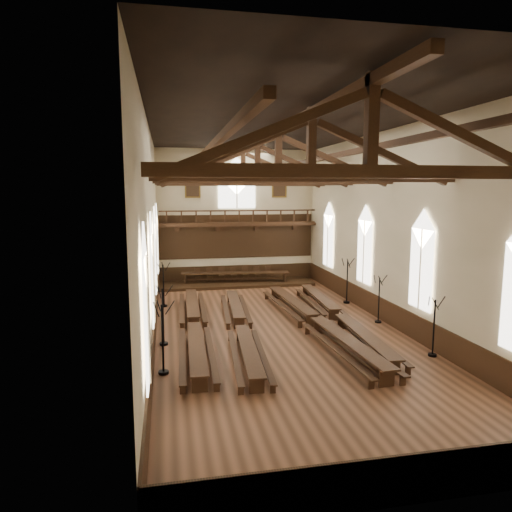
# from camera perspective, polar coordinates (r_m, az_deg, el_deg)

# --- Properties ---
(ground) EXTENTS (26.00, 26.00, 0.00)m
(ground) POSITION_cam_1_polar(r_m,az_deg,el_deg) (23.07, 2.66, -9.25)
(ground) COLOR brown
(ground) RESTS_ON ground
(room_walls) EXTENTS (26.00, 26.00, 26.00)m
(room_walls) POSITION_cam_1_polar(r_m,az_deg,el_deg) (22.02, 2.77, 7.01)
(room_walls) COLOR beige
(room_walls) RESTS_ON ground
(wainscot_band) EXTENTS (12.00, 26.00, 1.20)m
(wainscot_band) POSITION_cam_1_polar(r_m,az_deg,el_deg) (22.90, 2.67, -7.81)
(wainscot_band) COLOR #341D0F
(wainscot_band) RESTS_ON ground
(side_windows) EXTENTS (11.85, 19.80, 4.50)m
(side_windows) POSITION_cam_1_polar(r_m,az_deg,el_deg) (22.24, 2.72, -0.01)
(side_windows) COLOR white
(side_windows) RESTS_ON room_walls
(end_window) EXTENTS (2.80, 0.12, 3.80)m
(end_window) POSITION_cam_1_polar(r_m,az_deg,el_deg) (34.68, -2.42, 8.69)
(end_window) COLOR white
(end_window) RESTS_ON room_walls
(minstrels_gallery) EXTENTS (11.80, 1.24, 3.70)m
(minstrels_gallery) POSITION_cam_1_polar(r_m,az_deg,el_deg) (34.57, -2.33, 3.19)
(minstrels_gallery) COLOR #3E2313
(minstrels_gallery) RESTS_ON room_walls
(portraits) EXTENTS (7.75, 0.09, 1.45)m
(portraits) POSITION_cam_1_polar(r_m,az_deg,el_deg) (34.68, -2.42, 8.49)
(portraits) COLOR brown
(portraits) RESTS_ON room_walls
(roof_trusses) EXTENTS (11.70, 25.70, 2.80)m
(roof_trusses) POSITION_cam_1_polar(r_m,az_deg,el_deg) (22.06, 2.80, 11.57)
(roof_trusses) COLOR #3E2313
(roof_trusses) RESTS_ON room_walls
(refectory_row_a) EXTENTS (1.63, 13.97, 0.70)m
(refectory_row_a) POSITION_cam_1_polar(r_m,az_deg,el_deg) (22.61, -7.72, -8.33)
(refectory_row_a) COLOR #3E2313
(refectory_row_a) RESTS_ON ground
(refectory_row_b) EXTENTS (1.83, 13.69, 0.67)m
(refectory_row_b) POSITION_cam_1_polar(r_m,az_deg,el_deg) (22.25, -1.85, -8.60)
(refectory_row_b) COLOR #3E2313
(refectory_row_b) RESTS_ON ground
(refectory_row_c) EXTENTS (1.87, 14.43, 0.75)m
(refectory_row_c) POSITION_cam_1_polar(r_m,az_deg,el_deg) (23.08, 7.40, -7.89)
(refectory_row_c) COLOR #3E2313
(refectory_row_c) RESTS_ON ground
(refectory_row_d) EXTENTS (1.80, 13.98, 0.70)m
(refectory_row_d) POSITION_cam_1_polar(r_m,az_deg,el_deg) (24.22, 10.30, -7.27)
(refectory_row_d) COLOR #3E2313
(refectory_row_d) RESTS_ON ground
(dais) EXTENTS (11.40, 2.99, 0.20)m
(dais) POSITION_cam_1_polar(r_m,az_deg,el_deg) (33.83, -2.61, -3.44)
(dais) COLOR #341D0F
(dais) RESTS_ON ground
(high_table) EXTENTS (7.97, 1.83, 0.74)m
(high_table) POSITION_cam_1_polar(r_m,az_deg,el_deg) (33.69, -2.61, -2.23)
(high_table) COLOR #3E2313
(high_table) RESTS_ON dais
(high_chairs) EXTENTS (5.87, 0.48, 0.98)m
(high_chairs) POSITION_cam_1_polar(r_m,az_deg,el_deg) (34.46, -2.81, -2.15)
(high_chairs) COLOR #3E2313
(high_chairs) RESTS_ON dais
(candelabrum_left_near) EXTENTS (0.82, 0.87, 2.86)m
(candelabrum_left_near) POSITION_cam_1_polar(r_m,az_deg,el_deg) (17.93, -11.55, -11.66)
(candelabrum_left_near) COLOR black
(candelabrum_left_near) RESTS_ON ground
(candelabrum_left_mid) EXTENTS (0.77, 0.84, 2.75)m
(candelabrum_left_mid) POSITION_cam_1_polar(r_m,az_deg,el_deg) (21.13, -11.51, -8.69)
(candelabrum_left_mid) COLOR black
(candelabrum_left_mid) RESTS_ON ground
(candelabrum_left_far) EXTENTS (0.82, 0.77, 2.70)m
(candelabrum_left_far) POSITION_cam_1_polar(r_m,az_deg,el_deg) (27.92, -11.46, -4.58)
(candelabrum_left_far) COLOR black
(candelabrum_left_far) RESTS_ON ground
(candelabrum_right_near) EXTENTS (0.69, 0.79, 2.57)m
(candelabrum_right_near) POSITION_cam_1_polar(r_m,az_deg,el_deg) (20.76, 21.28, -9.55)
(candelabrum_right_near) COLOR black
(candelabrum_right_near) RESTS_ON ground
(candelabrum_right_mid) EXTENTS (0.74, 0.77, 2.55)m
(candelabrum_right_mid) POSITION_cam_1_polar(r_m,az_deg,el_deg) (24.96, 15.08, -6.33)
(candelabrum_right_mid) COLOR black
(candelabrum_right_mid) RESTS_ON ground
(candelabrum_right_far) EXTENTS (0.84, 0.83, 2.81)m
(candelabrum_right_far) POSITION_cam_1_polar(r_m,az_deg,el_deg) (28.75, 11.30, -4.14)
(candelabrum_right_far) COLOR black
(candelabrum_right_far) RESTS_ON ground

